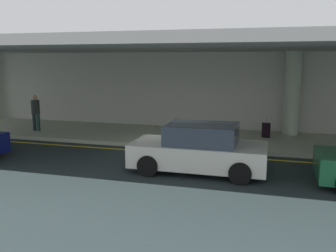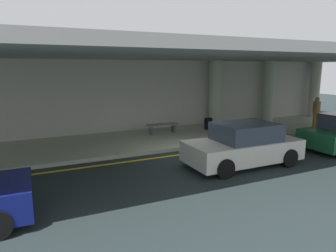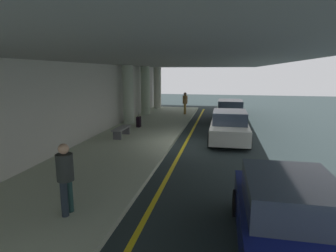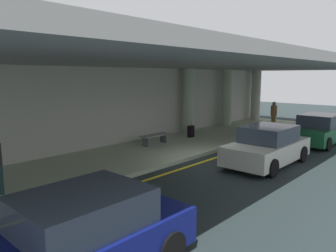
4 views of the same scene
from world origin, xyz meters
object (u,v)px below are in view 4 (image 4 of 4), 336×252
Objects in this scene: car_dark_green at (319,130)px; traveler_with_luggage at (274,113)px; car_navy at (80,238)px; support_column_center at (227,98)px; support_column_left_mid at (189,101)px; car_silver at (267,147)px; support_column_right_mid at (256,95)px; suitcase_upright_primary at (191,131)px; bench_metal at (155,137)px.

traveler_with_luggage is (2.13, 3.37, 0.40)m from car_dark_green.
car_navy is at bearing 116.89° from traveler_with_luggage.
traveler_with_luggage is (0.67, -2.98, -0.86)m from support_column_center.
traveler_with_luggage is (4.67, -2.98, -0.86)m from support_column_left_mid.
traveler_with_luggage is at bearing 20.65° from car_silver.
support_column_right_mid is 12.59m from car_silver.
support_column_center is 5.32m from suitcase_upright_primary.
car_navy is 2.44× the size of traveler_with_luggage.
support_column_center reaches higher than car_navy.
suitcase_upright_primary is (1.87, 5.24, -0.25)m from car_silver.
support_column_right_mid is (8.00, 0.00, 0.00)m from support_column_left_mid.
traveler_with_luggage is at bearing -14.16° from bench_metal.
support_column_center is 9.36m from car_silver.
car_silver is at bearing -104.03° from suitcase_upright_primary.
support_column_center is 0.89× the size of car_silver.
support_column_center is 0.89× the size of car_navy.
bench_metal is at bearing -176.29° from suitcase_upright_primary.
suitcase_upright_primary is at bearing 83.17° from traveler_with_luggage.
suitcase_upright_primary reaches higher than bench_metal.
bench_metal is at bearing -175.67° from support_column_right_mid.
traveler_with_luggage is at bearing -138.14° from support_column_right_mid.
car_dark_green is (5.42, -0.14, 0.00)m from car_silver.
suitcase_upright_primary is at bearing -145.66° from car_navy.
bench_metal is (-8.32, 2.10, -0.61)m from traveler_with_luggage.
support_column_center is 6.64m from car_dark_green.
car_dark_green is (-1.46, -6.36, -1.26)m from support_column_center.
bench_metal is (8.09, 6.26, -0.21)m from car_navy.
support_column_center is 7.84m from bench_metal.
support_column_left_mid is at bearing 180.00° from support_column_right_mid.
car_silver is 5.39m from bench_metal.
bench_metal is at bearing -166.42° from support_column_left_mid.
car_silver is at bearing -81.74° from bench_metal.
support_column_left_mid is at bearing -144.24° from car_navy.
car_dark_green is at bearing -102.92° from support_column_center.
support_column_right_mid is 4.55m from traveler_with_luggage.
support_column_right_mid reaches higher than traveler_with_luggage.
car_dark_green reaches higher than suitcase_upright_primary.
support_column_center is at bearing 25.36° from traveler_with_luggage.
car_silver is 8.22m from traveler_with_luggage.
support_column_center reaches higher than car_silver.
support_column_left_mid is at bearing 13.58° from bench_metal.
car_navy is 2.56× the size of bench_metal.
car_dark_green is 4.01m from traveler_with_luggage.
support_column_center is (4.00, 0.00, 0.00)m from support_column_left_mid.
car_dark_green is 2.56× the size of bench_metal.
suitcase_upright_primary is at bearing 67.84° from car_silver.
support_column_left_mid reaches higher than traveler_with_luggage.
support_column_right_mid is at bearing 0.00° from support_column_center.
car_dark_green is at bearing -4.02° from car_silver.
traveler_with_luggage is at bearing -77.32° from support_column_center.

